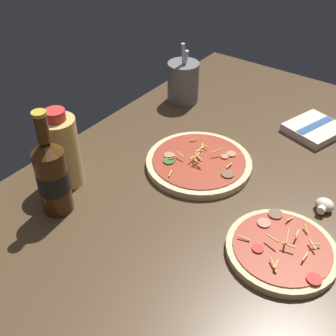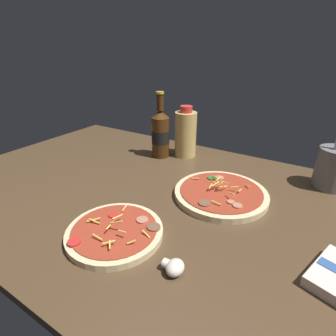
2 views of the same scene
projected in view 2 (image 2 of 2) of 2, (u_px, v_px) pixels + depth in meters
counter_slab at (175, 202)px, 79.33cm from camera, size 160.00×90.00×2.50cm
pizza_near at (115, 232)px, 63.03cm from camera, size 23.24×23.24×5.16cm
pizza_far at (221, 194)px, 79.14cm from camera, size 27.97×27.97×5.48cm
beer_bottle at (160, 133)px, 104.80cm from camera, size 7.15×7.15×26.01cm
oil_bottle at (186, 134)px, 105.67cm from camera, size 8.73×8.73×20.51cm
mushroom_left at (174, 267)px, 52.32cm from camera, size 4.54×4.32×3.03cm
utensil_crock at (333, 168)px, 82.26cm from camera, size 10.20×10.20×19.93cm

